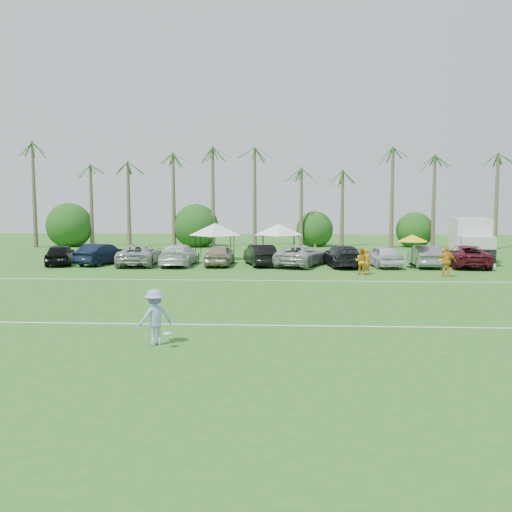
{
  "coord_description": "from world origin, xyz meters",
  "views": [
    {
      "loc": [
        3.1,
        -19.12,
        4.72
      ],
      "look_at": [
        1.42,
        12.45,
        1.6
      ],
      "focal_mm": 40.0,
      "sensor_mm": 36.0,
      "label": 1
    }
  ],
  "objects": [
    {
      "name": "market_umbrella",
      "position": [
        11.74,
        20.34,
        2.11
      ],
      "size": [
        2.12,
        2.12,
        2.36
      ],
      "color": "black",
      "rests_on": "ground"
    },
    {
      "name": "parked_car_9",
      "position": [
        12.87,
        21.54,
        0.77
      ],
      "size": [
        1.67,
        4.68,
        1.54
      ],
      "primitive_type": "imported",
      "rotation": [
        0.0,
        0.0,
        3.13
      ],
      "color": "slate",
      "rests_on": "ground"
    },
    {
      "name": "parked_car_6",
      "position": [
        4.14,
        21.5,
        0.77
      ],
      "size": [
        4.25,
        6.07,
        1.54
      ],
      "primitive_type": "imported",
      "rotation": [
        0.0,
        0.0,
        2.8
      ],
      "color": "#AAAAAA",
      "rests_on": "ground"
    },
    {
      "name": "palm_tree_4",
      "position": [
        -4.0,
        38.0,
        7.48
      ],
      "size": [
        2.4,
        2.4,
        8.9
      ],
      "color": "brown",
      "rests_on": "ground"
    },
    {
      "name": "canopy_tent_left",
      "position": [
        -2.49,
        25.43,
        2.9
      ],
      "size": [
        4.19,
        4.19,
        3.39
      ],
      "color": "black",
      "rests_on": "ground"
    },
    {
      "name": "palm_tree_8",
      "position": [
        13.0,
        38.0,
        7.48
      ],
      "size": [
        2.4,
        2.4,
        8.9
      ],
      "color": "brown",
      "rests_on": "ground"
    },
    {
      "name": "frisbee_player",
      "position": [
        -1.16,
        -1.09,
        0.92
      ],
      "size": [
        1.36,
        1.24,
        1.83
      ],
      "rotation": [
        0.0,
        0.0,
        3.76
      ],
      "color": "#939ED1",
      "rests_on": "ground"
    },
    {
      "name": "parked_car_8",
      "position": [
        9.96,
        21.36,
        0.77
      ],
      "size": [
        2.42,
        4.72,
        1.54
      ],
      "primitive_type": "imported",
      "rotation": [
        0.0,
        0.0,
        3.28
      ],
      "color": "silver",
      "rests_on": "ground"
    },
    {
      "name": "field_lines",
      "position": [
        0.0,
        8.0,
        0.01
      ],
      "size": [
        80.0,
        12.1,
        0.01
      ],
      "color": "white",
      "rests_on": "ground"
    },
    {
      "name": "canopy_tent_right",
      "position": [
        2.46,
        27.74,
        2.77
      ],
      "size": [
        3.99,
        3.99,
        3.23
      ],
      "color": "black",
      "rests_on": "ground"
    },
    {
      "name": "bush_tree_1",
      "position": [
        -6.0,
        39.0,
        1.8
      ],
      "size": [
        4.0,
        4.0,
        4.0
      ],
      "color": "brown",
      "rests_on": "ground"
    },
    {
      "name": "bush_tree_0",
      "position": [
        -19.0,
        39.0,
        1.8
      ],
      "size": [
        4.0,
        4.0,
        4.0
      ],
      "color": "brown",
      "rests_on": "ground"
    },
    {
      "name": "palm_tree_5",
      "position": [
        0.0,
        38.0,
        8.35
      ],
      "size": [
        2.4,
        2.4,
        9.9
      ],
      "color": "brown",
      "rests_on": "ground"
    },
    {
      "name": "parked_car_5",
      "position": [
        1.23,
        21.71,
        0.77
      ],
      "size": [
        2.8,
        4.93,
        1.54
      ],
      "primitive_type": "imported",
      "rotation": [
        0.0,
        0.0,
        3.41
      ],
      "color": "black",
      "rests_on": "ground"
    },
    {
      "name": "bush_tree_3",
      "position": [
        16.0,
        39.0,
        1.8
      ],
      "size": [
        4.0,
        4.0,
        4.0
      ],
      "color": "brown",
      "rests_on": "ground"
    },
    {
      "name": "parked_car_0",
      "position": [
        -13.33,
        21.37,
        0.77
      ],
      "size": [
        2.83,
        4.81,
        1.54
      ],
      "primitive_type": "imported",
      "rotation": [
        0.0,
        0.0,
        3.38
      ],
      "color": "black",
      "rests_on": "ground"
    },
    {
      "name": "bush_tree_2",
      "position": [
        6.0,
        39.0,
        1.8
      ],
      "size": [
        4.0,
        4.0,
        4.0
      ],
      "color": "brown",
      "rests_on": "ground"
    },
    {
      "name": "palm_tree_2",
      "position": [
        -12.0,
        38.0,
        9.21
      ],
      "size": [
        2.4,
        2.4,
        10.9
      ],
      "color": "brown",
      "rests_on": "ground"
    },
    {
      "name": "ground",
      "position": [
        0.0,
        0.0,
        0.0
      ],
      "size": [
        120.0,
        120.0,
        0.0
      ],
      "primitive_type": "plane",
      "color": "#2B651E",
      "rests_on": "ground"
    },
    {
      "name": "parked_car_1",
      "position": [
        -10.42,
        21.75,
        0.77
      ],
      "size": [
        2.91,
        4.94,
        1.54
      ],
      "primitive_type": "imported",
      "rotation": [
        0.0,
        0.0,
        2.85
      ],
      "color": "black",
      "rests_on": "ground"
    },
    {
      "name": "palm_tree_6",
      "position": [
        4.0,
        38.0,
        9.21
      ],
      "size": [
        2.4,
        2.4,
        10.9
      ],
      "color": "brown",
      "rests_on": "ground"
    },
    {
      "name": "parked_car_10",
      "position": [
        15.78,
        21.59,
        0.77
      ],
      "size": [
        2.99,
        5.72,
        1.54
      ],
      "primitive_type": "imported",
      "rotation": [
        0.0,
        0.0,
        3.06
      ],
      "color": "#55121D",
      "rests_on": "ground"
    },
    {
      "name": "sideline_player_b",
      "position": [
        7.89,
        17.13,
        0.84
      ],
      "size": [
        1.01,
        0.92,
        1.69
      ],
      "primitive_type": "imported",
      "rotation": [
        0.0,
        0.0,
        2.73
      ],
      "color": "orange",
      "rests_on": "ground"
    },
    {
      "name": "parked_car_2",
      "position": [
        -7.51,
        21.42,
        0.77
      ],
      "size": [
        2.84,
        5.66,
        1.54
      ],
      "primitive_type": "imported",
      "rotation": [
        0.0,
        0.0,
        3.19
      ],
      "color": "#A1A1A1",
      "rests_on": "ground"
    },
    {
      "name": "parked_car_3",
      "position": [
        -4.59,
        21.41,
        0.77
      ],
      "size": [
        2.4,
        5.39,
        1.54
      ],
      "primitive_type": "imported",
      "rotation": [
        0.0,
        0.0,
        3.09
      ],
      "color": "silver",
      "rests_on": "ground"
    },
    {
      "name": "palm_tree_3",
      "position": [
        -8.0,
        38.0,
        10.06
      ],
      "size": [
        2.4,
        2.4,
        11.9
      ],
      "color": "brown",
      "rests_on": "ground"
    },
    {
      "name": "palm_tree_10",
      "position": [
        23.0,
        38.0,
        9.21
      ],
      "size": [
        2.4,
        2.4,
        10.9
      ],
      "color": "brown",
      "rests_on": "ground"
    },
    {
      "name": "palm_tree_7",
      "position": [
        8.0,
        38.0,
        10.06
      ],
      "size": [
        2.4,
        2.4,
        11.9
      ],
      "color": "brown",
      "rests_on": "ground"
    },
    {
      "name": "parked_car_4",
      "position": [
        -1.68,
        21.51,
        0.77
      ],
      "size": [
        1.92,
        4.56,
        1.54
      ],
      "primitive_type": "imported",
      "rotation": [
        0.0,
        0.0,
        3.12
      ],
      "color": "gray",
      "rests_on": "ground"
    },
    {
      "name": "palm_tree_9",
      "position": [
        18.0,
        38.0,
        8.35
      ],
      "size": [
        2.4,
        2.4,
        9.9
      ],
      "color": "brown",
      "rests_on": "ground"
    },
    {
      "name": "box_truck",
      "position": [
        17.16,
        24.86,
        1.78
      ],
      "size": [
        3.33,
        6.73,
        3.32
      ],
      "rotation": [
        0.0,
        0.0,
        -0.15
      ],
      "color": "silver",
      "rests_on": "ground"
    },
    {
      "name": "palm_tree_1",
      "position": [
        -17.0,
        38.0,
        8.35
      ],
      "size": [
        2.4,
        2.4,
        9.9
      ],
      "color": "brown",
      "rests_on": "ground"
    },
    {
      "name": "palm_tree_0",
      "position": [
        -22.0,
        38.0,
        7.48
      ],
      "size": [
        2.4,
        2.4,
        8.9
      ],
      "color": "brown",
      "rests_on": "ground"
    },
    {
      "name": "sideline_player_c",
      "position": [
        12.94,
        16.15,
        0.95
      ],
      "size": [
        1.16,
        0.61,
        1.89
      ],
      "primitive_type": "imported",
      "rotation": [
        0.0,
        0.0,
        3.0
      ],
      "color": "orange",
      "rests_on": "ground"
    },
    {
      "name": "parked_car_7",
      "position": [
        7.05,
        21.38,
        0.77
      ],
      "size": [
        2.91,
        5.56,
        1.54
      ],
      "primitive_type": "imported",
      "rotation": [
        0.0,
        0.0,
        3.29
      ],
      "color": "black",
      "rests_on": "ground"
    },
    {
      "name": "sideline_player_a",
      "position": [
        8.16,
        17.12,
        0.82
      ],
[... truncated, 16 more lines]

